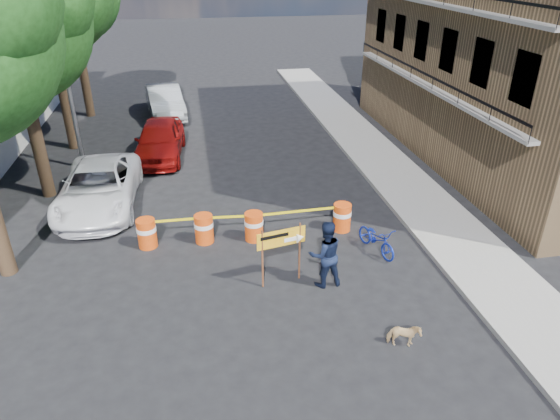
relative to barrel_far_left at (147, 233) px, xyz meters
name	(u,v)px	position (x,y,z in m)	size (l,w,h in m)	color
ground	(263,288)	(3.08, -2.71, -0.47)	(120.00, 120.00, 0.00)	black
sidewalk_east	(398,178)	(9.28, 3.29, -0.40)	(2.40, 40.00, 0.15)	gray
apartment_building	(536,6)	(15.08, 5.29, 5.53)	(8.00, 16.00, 12.00)	#95734C
tree_mid_a	(11,20)	(-3.66, 4.29, 5.53)	(5.25, 5.00, 8.68)	#332316
streetlamp	(64,58)	(-2.86, 6.79, 3.90)	(1.25, 0.18, 8.00)	gray
barrel_far_left	(147,233)	(0.00, 0.00, 0.00)	(0.58, 0.58, 0.90)	#CE410C
barrel_mid_left	(204,228)	(1.69, -0.03, 0.00)	(0.58, 0.58, 0.90)	#CE410C
barrel_mid_right	(254,226)	(3.19, -0.17, 0.00)	(0.58, 0.58, 0.90)	#CE410C
barrel_far_right	(342,217)	(6.00, -0.08, 0.00)	(0.58, 0.58, 0.90)	#CE410C
detour_sign	(287,241)	(3.76, -2.50, 0.77)	(1.31, 0.37, 1.71)	#592D19
pedestrian	(325,254)	(4.71, -2.80, 0.46)	(0.91, 0.71, 1.87)	black
bicycle	(378,227)	(6.63, -1.51, 0.36)	(0.58, 0.87, 1.66)	#152BAF
dog	(404,336)	(5.84, -5.41, -0.17)	(0.33, 0.72, 0.61)	#DBB77D
suv_white	(99,187)	(-1.72, 2.97, 0.27)	(2.45, 5.31, 1.48)	white
sedan_red	(160,140)	(0.19, 7.39, 0.32)	(1.87, 4.65, 1.58)	maroon
sedan_silver	(165,101)	(0.28, 13.49, 0.32)	(1.68, 4.82, 1.59)	#B5B9BD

